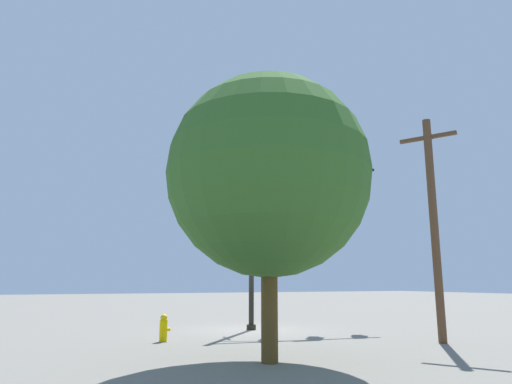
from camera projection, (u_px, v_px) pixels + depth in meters
ground_plane at (251, 330)px, 17.62m from camera, size 120.00×120.00×0.00m
signal_pole_assembly at (301, 198)px, 19.31m from camera, size 5.89×1.28×7.30m
utility_pole at (434, 221)px, 14.48m from camera, size 1.02×1.61×7.08m
fire_hydrant at (164, 328)px, 14.23m from camera, size 0.33×0.24×0.83m
tree_near at (269, 175)px, 11.25m from camera, size 5.00×5.00×6.90m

